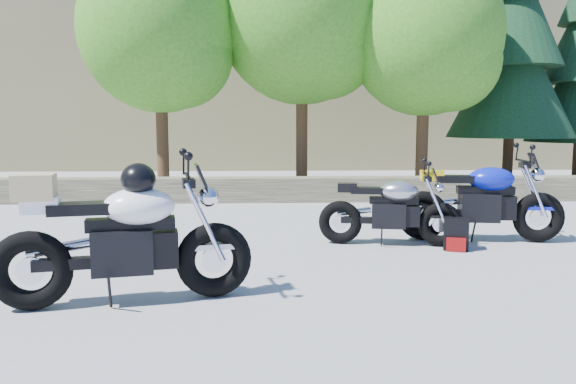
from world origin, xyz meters
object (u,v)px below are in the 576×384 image
object	(u,v)px
blue_bike	(482,202)
backpack	(456,235)
white_bike	(124,236)
silver_bike	(391,211)

from	to	relation	value
blue_bike	backpack	size ratio (longest dim) A/B	5.41
blue_bike	backpack	distance (m)	0.82
white_bike	blue_bike	size ratio (longest dim) A/B	1.02
blue_bike	silver_bike	bearing A→B (deg)	-163.19
backpack	white_bike	bearing A→B (deg)	-135.19
white_bike	backpack	world-z (taller)	white_bike
silver_bike	white_bike	world-z (taller)	white_bike
blue_bike	white_bike	bearing A→B (deg)	-141.17
silver_bike	backpack	xyz separation A→B (m)	(0.78, -0.32, -0.27)
silver_bike	backpack	world-z (taller)	silver_bike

